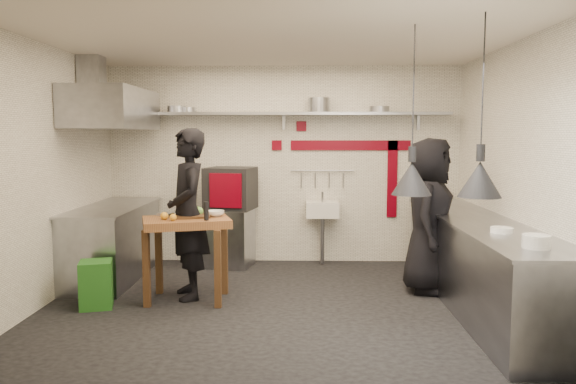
{
  "coord_description": "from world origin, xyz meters",
  "views": [
    {
      "loc": [
        0.26,
        -5.94,
        1.83
      ],
      "look_at": [
        0.1,
        0.3,
        1.19
      ],
      "focal_mm": 35.0,
      "sensor_mm": 36.0,
      "label": 1
    }
  ],
  "objects_px": {
    "oven_stand": "(229,238)",
    "prep_table": "(187,259)",
    "green_bin": "(96,284)",
    "chef_right": "(429,216)",
    "combi_oven": "(231,188)",
    "chef_left": "(188,214)"
  },
  "relations": [
    {
      "from": "prep_table",
      "to": "chef_right",
      "type": "relative_size",
      "value": 0.51
    },
    {
      "from": "combi_oven",
      "to": "chef_left",
      "type": "bearing_deg",
      "value": -89.37
    },
    {
      "from": "oven_stand",
      "to": "green_bin",
      "type": "height_order",
      "value": "oven_stand"
    },
    {
      "from": "oven_stand",
      "to": "green_bin",
      "type": "xyz_separation_m",
      "value": [
        -1.17,
        -1.93,
        -0.15
      ]
    },
    {
      "from": "combi_oven",
      "to": "prep_table",
      "type": "height_order",
      "value": "combi_oven"
    },
    {
      "from": "combi_oven",
      "to": "chef_left",
      "type": "height_order",
      "value": "chef_left"
    },
    {
      "from": "prep_table",
      "to": "chef_right",
      "type": "height_order",
      "value": "chef_right"
    },
    {
      "from": "chef_right",
      "to": "green_bin",
      "type": "bearing_deg",
      "value": 120.88
    },
    {
      "from": "combi_oven",
      "to": "prep_table",
      "type": "relative_size",
      "value": 0.68
    },
    {
      "from": "green_bin",
      "to": "chef_left",
      "type": "distance_m",
      "value": 1.22
    },
    {
      "from": "prep_table",
      "to": "oven_stand",
      "type": "bearing_deg",
      "value": 64.27
    },
    {
      "from": "oven_stand",
      "to": "prep_table",
      "type": "bearing_deg",
      "value": -87.69
    },
    {
      "from": "chef_left",
      "to": "prep_table",
      "type": "bearing_deg",
      "value": -18.36
    },
    {
      "from": "oven_stand",
      "to": "chef_left",
      "type": "xyz_separation_m",
      "value": [
        -0.26,
        -1.52,
        0.55
      ]
    },
    {
      "from": "combi_oven",
      "to": "chef_right",
      "type": "relative_size",
      "value": 0.35
    },
    {
      "from": "oven_stand",
      "to": "chef_right",
      "type": "distance_m",
      "value": 2.81
    },
    {
      "from": "combi_oven",
      "to": "green_bin",
      "type": "distance_m",
      "value": 2.43
    },
    {
      "from": "oven_stand",
      "to": "chef_right",
      "type": "xyz_separation_m",
      "value": [
        2.49,
        -1.22,
        0.5
      ]
    },
    {
      "from": "oven_stand",
      "to": "combi_oven",
      "type": "bearing_deg",
      "value": 47.39
    },
    {
      "from": "green_bin",
      "to": "chef_right",
      "type": "relative_size",
      "value": 0.28
    },
    {
      "from": "green_bin",
      "to": "prep_table",
      "type": "xyz_separation_m",
      "value": [
        0.91,
        0.29,
        0.21
      ]
    },
    {
      "from": "combi_oven",
      "to": "green_bin",
      "type": "relative_size",
      "value": 1.26
    }
  ]
}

